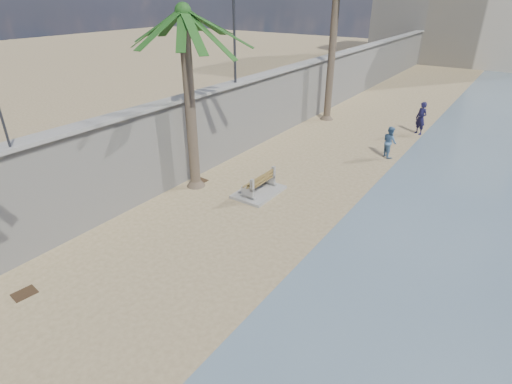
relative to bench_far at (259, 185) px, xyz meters
The scene contains 10 objects.
ground_plane 9.10m from the bench_far, 79.31° to the right, with size 140.00×140.00×0.00m, color #9C855F.
seawall 11.69m from the bench_far, 107.62° to the left, with size 0.45×70.00×3.50m, color gray.
wall_cap 12.03m from the bench_far, 107.62° to the left, with size 0.80×70.00×0.12m, color gray.
bench_far is the anchor object (origin of this frame).
palm_mid 6.95m from the bench_far, 160.64° to the right, with size 5.00×5.00×7.75m.
streetlight 7.76m from the bench_far, 138.10° to the left, with size 0.28×0.28×5.12m.
person_a 12.14m from the bench_far, 73.66° to the left, with size 0.78×0.53×2.15m, color #151335.
person_b 7.72m from the bench_far, 66.48° to the left, with size 0.84×0.65×1.74m, color #456890.
debris_b 8.96m from the bench_far, 102.30° to the right, with size 0.59×0.47×0.03m, color #382616.
debris_c 2.87m from the bench_far, 169.02° to the right, with size 0.66×0.53×0.03m, color #382616.
Camera 1 is at (6.52, -3.26, 7.47)m, focal length 28.00 mm.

